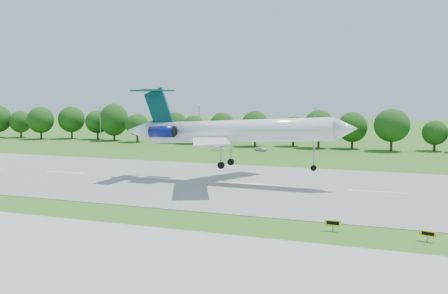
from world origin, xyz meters
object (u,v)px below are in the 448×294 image
at_px(airliner, 227,130).
at_px(service_vehicle_a, 218,149).
at_px(service_vehicle_b, 260,149).
at_px(taxi_sign_left, 333,223).

relative_size(airliner, service_vehicle_a, 11.03).
height_order(airliner, service_vehicle_a, airliner).
height_order(service_vehicle_a, service_vehicle_b, service_vehicle_b).
bearing_deg(taxi_sign_left, service_vehicle_b, 109.86).
xyz_separation_m(taxi_sign_left, service_vehicle_b, (-30.87, 78.14, -0.32)).
bearing_deg(airliner, service_vehicle_a, 113.43).
xyz_separation_m(airliner, taxi_sign_left, (22.08, -25.95, -8.32)).
height_order(airliner, service_vehicle_b, airliner).
relative_size(taxi_sign_left, service_vehicle_a, 0.48).
xyz_separation_m(airliner, service_vehicle_b, (-8.79, 52.19, -8.63)).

